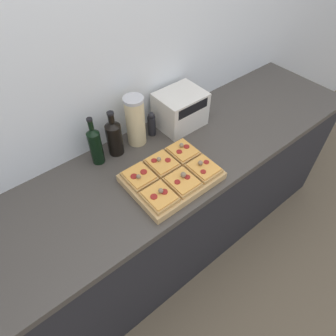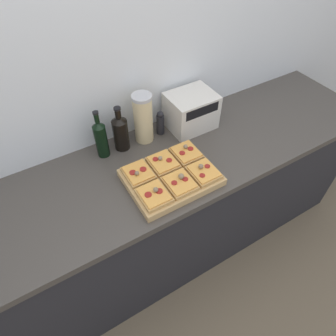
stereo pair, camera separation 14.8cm
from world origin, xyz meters
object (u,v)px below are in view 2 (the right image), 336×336
Objects in this scene: olive_oil_bottle at (101,138)px; wine_bottle at (121,132)px; grain_jar_tall at (143,118)px; pepper_mill at (160,123)px; toaster_oven at (191,111)px; cutting_board at (171,177)px.

olive_oil_bottle reaches higher than wine_bottle.
pepper_mill is at bearing 0.00° from grain_jar_tall.
olive_oil_bottle is 0.97× the size of grain_jar_tall.
wine_bottle is at bearing 175.91° from toaster_oven.
cutting_board is 1.66× the size of wine_bottle.
grain_jar_tall is 1.00× the size of toaster_oven.
pepper_mill reaches higher than cutting_board.
toaster_oven is at bearing 44.25° from cutting_board.
cutting_board is at bearing -135.75° from toaster_oven.
olive_oil_bottle is at bearing -180.00° from wine_bottle.
toaster_oven is at bearing -9.35° from pepper_mill.
cutting_board is 1.56× the size of olive_oil_bottle.
wine_bottle is 0.91× the size of toaster_oven.
wine_bottle is 0.91× the size of grain_jar_tall.
grain_jar_tall reaches higher than pepper_mill.
olive_oil_bottle is at bearing -180.00° from grain_jar_tall.
cutting_board is 0.37m from grain_jar_tall.
wine_bottle reaches higher than cutting_board.
olive_oil_bottle is 0.36m from pepper_mill.
grain_jar_tall reaches higher than wine_bottle.
olive_oil_bottle is 0.97× the size of toaster_oven.
olive_oil_bottle is (-0.22, 0.35, 0.10)m from cutting_board.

